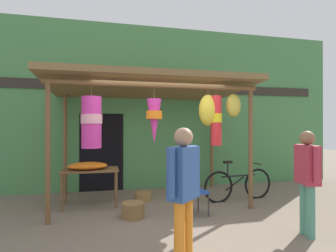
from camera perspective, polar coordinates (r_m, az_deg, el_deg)
name	(u,v)px	position (r m, az deg, el deg)	size (l,w,h in m)	color
ground_plane	(161,215)	(5.31, -1.47, -18.37)	(30.00, 30.00, 0.00)	#756656
shop_facade	(143,107)	(7.39, -5.24, 3.99)	(11.44, 0.29, 4.39)	#47844C
market_stall_canopy	(151,95)	(5.87, -3.57, 6.63)	(4.33, 2.54, 2.70)	brown
display_table	(90,174)	(5.92, -16.15, -9.68)	(1.15, 0.64, 0.78)	brown
flower_heap_on_table	(89,166)	(5.86, -16.51, -8.08)	(0.79, 0.56, 0.15)	orange
folding_chair	(191,189)	(5.16, 5.01, -13.11)	(0.47, 0.47, 0.84)	#2347A8
wicker_basket_by_table	(133,210)	(5.17, -7.43, -17.27)	(0.42, 0.42, 0.27)	brown
wicker_basket_spare	(143,196)	(6.28, -5.31, -14.59)	(0.38, 0.38, 0.19)	olive
parked_bicycle	(238,185)	(6.42, 14.73, -11.95)	(1.74, 0.44, 0.92)	black
vendor_in_orange	(307,174)	(4.66, 27.44, -9.04)	(0.30, 0.58, 1.59)	#4C8E7A
customer_foreground	(183,185)	(3.22, 3.31, -12.43)	(0.46, 0.43, 1.65)	orange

